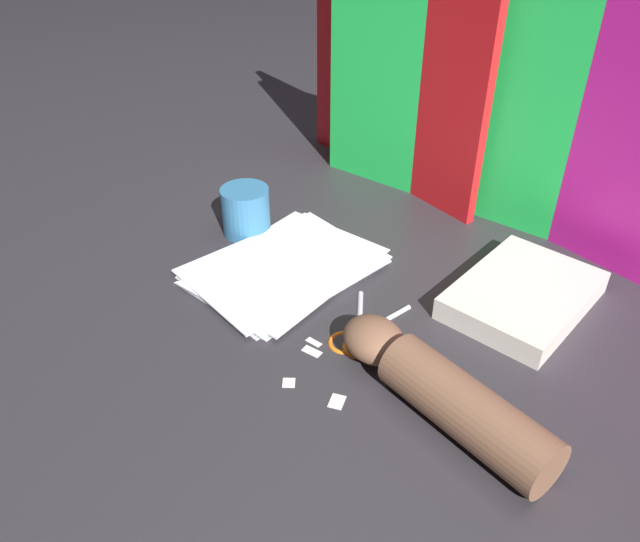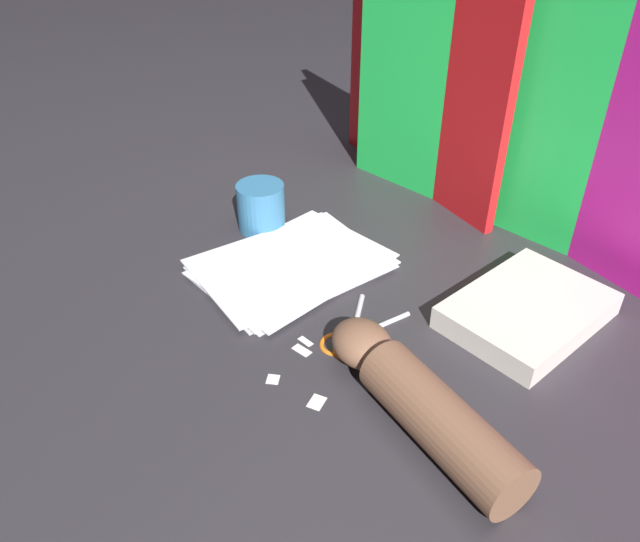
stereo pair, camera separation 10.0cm
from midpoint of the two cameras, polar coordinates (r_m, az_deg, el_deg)
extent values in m
plane|color=#2D2B30|center=(1.02, -0.62, -3.12)|extent=(6.00, 6.00, 0.00)
cube|color=red|center=(1.33, 4.50, 17.53)|extent=(0.50, 0.10, 0.47)
cube|color=green|center=(1.20, 13.15, 15.59)|extent=(0.72, 0.09, 0.50)
cube|color=white|center=(1.11, -5.85, 0.09)|extent=(0.24, 0.32, 0.00)
cube|color=white|center=(1.11, -5.79, 0.22)|extent=(0.24, 0.32, 0.00)
cube|color=white|center=(1.10, -5.78, 0.21)|extent=(0.23, 0.31, 0.00)
cube|color=white|center=(1.10, -5.68, 0.31)|extent=(0.26, 0.33, 0.00)
cube|color=white|center=(1.10, -6.05, 0.37)|extent=(0.26, 0.33, 0.00)
cube|color=silver|center=(1.05, 15.53, -2.24)|extent=(0.19, 0.26, 0.04)
sphere|color=silver|center=(0.96, 0.73, -5.75)|extent=(0.01, 0.01, 0.01)
cylinder|color=silver|center=(1.00, 0.93, -3.74)|extent=(0.08, 0.09, 0.01)
torus|color=orange|center=(0.94, 0.61, -6.96)|extent=(0.07, 0.07, 0.01)
cylinder|color=silver|center=(0.99, 3.14, -4.45)|extent=(0.02, 0.11, 0.01)
torus|color=orange|center=(0.95, -0.69, -6.51)|extent=(0.06, 0.06, 0.01)
cylinder|color=brown|center=(0.81, 9.83, -12.58)|extent=(0.25, 0.11, 0.08)
ellipsoid|color=brown|center=(0.90, 1.80, -6.41)|extent=(0.11, 0.09, 0.06)
cube|color=white|center=(0.86, -1.81, -11.97)|extent=(0.03, 0.03, 0.00)
cube|color=white|center=(0.94, -3.82, -7.46)|extent=(0.03, 0.02, 0.00)
cube|color=white|center=(0.89, -6.12, -10.25)|extent=(0.03, 0.03, 0.00)
cube|color=white|center=(0.95, -3.59, -6.62)|extent=(0.03, 0.01, 0.00)
cylinder|color=teal|center=(1.20, -9.18, 5.38)|extent=(0.09, 0.09, 0.09)
camera|label=1|loc=(0.05, -92.86, -2.01)|focal=35.00mm
camera|label=2|loc=(0.05, 87.14, 2.01)|focal=35.00mm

